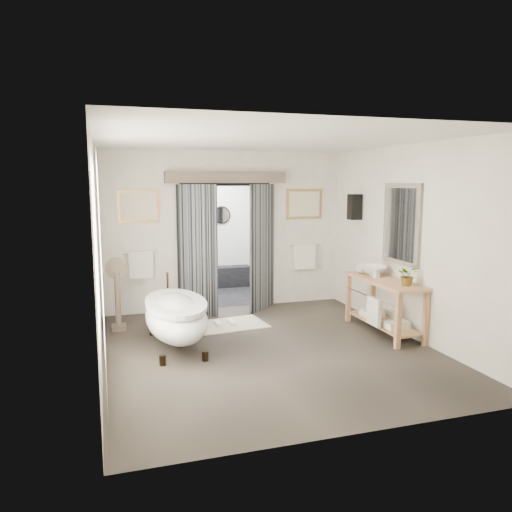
% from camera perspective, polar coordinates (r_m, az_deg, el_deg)
% --- Properties ---
extents(ground_plane, '(5.00, 5.00, 0.00)m').
position_cam_1_polar(ground_plane, '(7.17, 1.45, -10.63)').
color(ground_plane, '#494037').
extents(room_shell, '(4.52, 5.02, 2.91)m').
position_cam_1_polar(room_shell, '(6.66, 1.56, 4.28)').
color(room_shell, silver).
rests_on(room_shell, ground_plane).
extents(shower_room, '(2.22, 2.01, 2.51)m').
position_cam_1_polar(shower_room, '(10.73, -5.38, 0.76)').
color(shower_room, black).
rests_on(shower_room, ground_plane).
extents(back_wall_dressing, '(3.82, 0.68, 2.52)m').
position_cam_1_polar(back_wall_dressing, '(9.03, -3.24, 3.52)').
color(back_wall_dressing, black).
rests_on(back_wall_dressing, ground_plane).
extents(clawfoot_tub, '(0.85, 1.89, 0.93)m').
position_cam_1_polar(clawfoot_tub, '(7.22, -9.13, -6.82)').
color(clawfoot_tub, black).
rests_on(clawfoot_tub, ground_plane).
extents(vanity, '(0.57, 1.60, 0.85)m').
position_cam_1_polar(vanity, '(8.02, 14.35, -5.05)').
color(vanity, tan).
rests_on(vanity, ground_plane).
extents(pedestal_mirror, '(0.35, 0.22, 1.18)m').
position_cam_1_polar(pedestal_mirror, '(8.22, -15.52, -4.76)').
color(pedestal_mirror, '#695A4D').
rests_on(pedestal_mirror, ground_plane).
extents(rug, '(1.28, 0.92, 0.01)m').
position_cam_1_polar(rug, '(8.31, -3.16, -7.85)').
color(rug, beige).
rests_on(rug, ground_plane).
extents(slippers, '(0.34, 0.25, 0.05)m').
position_cam_1_polar(slippers, '(8.32, -3.59, -7.61)').
color(slippers, white).
rests_on(slippers, rug).
extents(basin, '(0.56, 0.56, 0.16)m').
position_cam_1_polar(basin, '(8.21, 13.18, -1.66)').
color(basin, white).
rests_on(basin, vanity).
extents(plant, '(0.33, 0.30, 0.31)m').
position_cam_1_polar(plant, '(7.56, 16.92, -2.09)').
color(plant, gray).
rests_on(plant, vanity).
extents(soap_bottle_a, '(0.09, 0.10, 0.17)m').
position_cam_1_polar(soap_bottle_a, '(8.04, 13.59, -1.84)').
color(soap_bottle_a, gray).
rests_on(soap_bottle_a, vanity).
extents(soap_bottle_b, '(0.17, 0.17, 0.19)m').
position_cam_1_polar(soap_bottle_b, '(8.42, 11.86, -1.27)').
color(soap_bottle_b, gray).
rests_on(soap_bottle_b, vanity).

